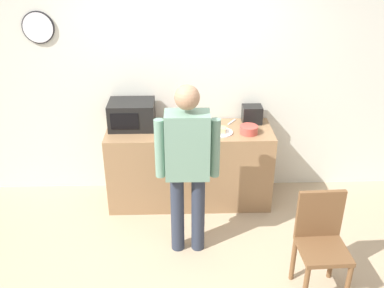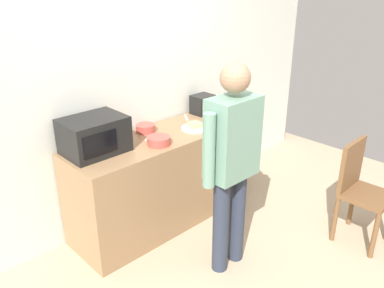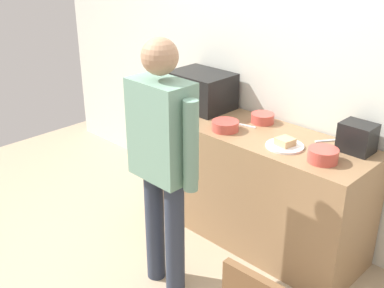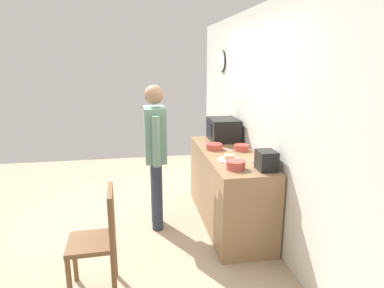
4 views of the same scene
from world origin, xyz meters
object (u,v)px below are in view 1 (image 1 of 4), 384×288
(spoon_utensil, at_px, (231,122))
(wooden_chair, at_px, (320,239))
(mixing_bowl, at_px, (248,130))
(microwave, at_px, (131,115))
(cereal_bowl, at_px, (184,121))
(person_standing, at_px, (187,160))
(salad_bowl, at_px, (175,133))
(toaster, at_px, (252,114))
(sandwich_plate, at_px, (220,131))
(fork_utensil, at_px, (180,129))

(spoon_utensil, xyz_separation_m, wooden_chair, (0.59, -1.64, -0.39))
(spoon_utensil, bearing_deg, mixing_bowl, -64.58)
(microwave, bearing_deg, mixing_bowl, -9.39)
(wooden_chair, bearing_deg, cereal_bowl, 125.10)
(person_standing, relative_size, wooden_chair, 1.83)
(salad_bowl, distance_m, toaster, 0.94)
(mixing_bowl, height_order, toaster, toaster)
(salad_bowl, height_order, spoon_utensil, salad_bowl)
(microwave, xyz_separation_m, salad_bowl, (0.48, -0.25, -0.11))
(toaster, bearing_deg, wooden_chair, -77.31)
(sandwich_plate, xyz_separation_m, fork_utensil, (-0.44, 0.12, -0.02))
(cereal_bowl, bearing_deg, toaster, 0.75)
(mixing_bowl, bearing_deg, spoon_utensil, 115.42)
(microwave, distance_m, mixing_bowl, 1.30)
(toaster, height_order, spoon_utensil, toaster)
(cereal_bowl, relative_size, spoon_utensil, 1.05)
(cereal_bowl, distance_m, fork_utensil, 0.16)
(sandwich_plate, xyz_separation_m, cereal_bowl, (-0.39, 0.27, 0.02))
(microwave, distance_m, salad_bowl, 0.55)
(mixing_bowl, bearing_deg, microwave, 170.61)
(cereal_bowl, bearing_deg, spoon_utensil, 2.49)
(fork_utensil, bearing_deg, wooden_chair, -51.00)
(microwave, relative_size, cereal_bowl, 2.79)
(mixing_bowl, bearing_deg, salad_bowl, -177.53)
(spoon_utensil, distance_m, person_standing, 1.21)
(spoon_utensil, bearing_deg, wooden_chair, -70.17)
(toaster, distance_m, spoon_utensil, 0.24)
(mixing_bowl, xyz_separation_m, toaster, (0.08, 0.30, 0.06))
(salad_bowl, relative_size, fork_utensil, 1.19)
(sandwich_plate, distance_m, wooden_chair, 1.59)
(salad_bowl, height_order, mixing_bowl, mixing_bowl)
(sandwich_plate, bearing_deg, microwave, 168.92)
(sandwich_plate, xyz_separation_m, wooden_chair, (0.75, -1.35, -0.40))
(sandwich_plate, bearing_deg, person_standing, -115.52)
(cereal_bowl, height_order, spoon_utensil, cereal_bowl)
(mixing_bowl, bearing_deg, cereal_bowl, 157.47)
(toaster, xyz_separation_m, fork_utensil, (-0.82, -0.16, -0.10))
(spoon_utensil, bearing_deg, toaster, -3.45)
(toaster, bearing_deg, microwave, -176.37)
(cereal_bowl, bearing_deg, sandwich_plate, -34.41)
(salad_bowl, bearing_deg, toaster, 20.78)
(spoon_utensil, bearing_deg, sandwich_plate, -118.11)
(microwave, bearing_deg, person_standing, -58.68)
(cereal_bowl, distance_m, toaster, 0.77)
(microwave, relative_size, mixing_bowl, 2.55)
(sandwich_plate, distance_m, fork_utensil, 0.46)
(sandwich_plate, bearing_deg, wooden_chair, -61.05)
(cereal_bowl, height_order, toaster, toaster)
(spoon_utensil, height_order, person_standing, person_standing)
(salad_bowl, height_order, cereal_bowl, same)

